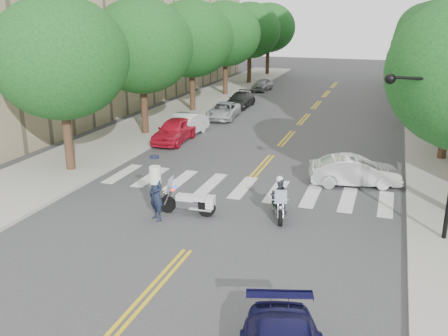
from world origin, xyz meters
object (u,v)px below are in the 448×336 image
at_px(motorcycle_parked, 192,202).
at_px(convertible, 355,171).
at_px(motorcycle_police, 279,199).
at_px(officer_standing, 156,194).

xyz_separation_m(motorcycle_parked, convertible, (5.72, 5.63, 0.15)).
distance_m(motorcycle_police, convertible, 5.33).
height_order(motorcycle_police, motorcycle_parked, motorcycle_police).
bearing_deg(motorcycle_parked, officer_standing, 123.61).
bearing_deg(motorcycle_parked, convertible, -50.32).
relative_size(officer_standing, convertible, 0.51).
xyz_separation_m(officer_standing, convertible, (6.82, 6.50, -0.36)).
height_order(motorcycle_parked, officer_standing, officer_standing).
relative_size(motorcycle_police, convertible, 0.50).
bearing_deg(convertible, motorcycle_parked, 119.98).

